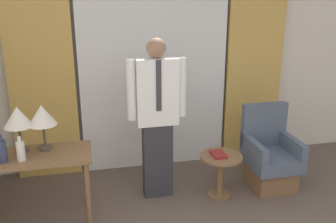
{
  "coord_description": "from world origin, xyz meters",
  "views": [
    {
      "loc": [
        -0.88,
        -1.56,
        2.28
      ],
      "look_at": [
        -0.04,
        2.08,
        1.05
      ],
      "focal_mm": 40.0,
      "sensor_mm": 36.0,
      "label": 1
    }
  ],
  "objects": [
    {
      "name": "wall_back",
      "position": [
        0.0,
        3.16,
        1.35
      ],
      "size": [
        10.0,
        0.06,
        2.7
      ],
      "color": "silver",
      "rests_on": "ground_plane"
    },
    {
      "name": "curtain_drape_right",
      "position": [
        1.37,
        3.03,
        1.29
      ],
      "size": [
        0.78,
        0.06,
        2.58
      ],
      "color": "gold",
      "rests_on": "ground_plane"
    },
    {
      "name": "table_lamp_left",
      "position": [
        -1.52,
        2.07,
        1.1
      ],
      "size": [
        0.28,
        0.28,
        0.46
      ],
      "color": "#4C4238",
      "rests_on": "desk"
    },
    {
      "name": "desk",
      "position": [
        -1.41,
        1.96,
        0.63
      ],
      "size": [
        1.11,
        0.54,
        0.75
      ],
      "color": "brown",
      "rests_on": "ground_plane"
    },
    {
      "name": "bottle_by_lamp",
      "position": [
        -1.66,
        1.86,
        0.86
      ],
      "size": [
        0.08,
        0.08,
        0.27
      ],
      "color": "#2D3851",
      "rests_on": "desk"
    },
    {
      "name": "table_lamp_right",
      "position": [
        -1.3,
        2.07,
        1.1
      ],
      "size": [
        0.28,
        0.28,
        0.46
      ],
      "color": "#4C4238",
      "rests_on": "desk"
    },
    {
      "name": "person",
      "position": [
        -0.13,
        2.23,
        0.99
      ],
      "size": [
        0.65,
        0.22,
        1.81
      ],
      "color": "#2D2D33",
      "rests_on": "ground_plane"
    },
    {
      "name": "side_table",
      "position": [
        0.56,
        2.03,
        0.35
      ],
      "size": [
        0.48,
        0.48,
        0.51
      ],
      "color": "brown",
      "rests_on": "ground_plane"
    },
    {
      "name": "curtain_sheer_center",
      "position": [
        0.0,
        3.03,
        1.29
      ],
      "size": [
        1.88,
        0.06,
        2.58
      ],
      "color": "white",
      "rests_on": "ground_plane"
    },
    {
      "name": "armchair",
      "position": [
        1.23,
        2.14,
        0.35
      ],
      "size": [
        0.56,
        0.61,
        0.97
      ],
      "color": "brown",
      "rests_on": "ground_plane"
    },
    {
      "name": "curtain_drape_left",
      "position": [
        -1.37,
        3.03,
        1.29
      ],
      "size": [
        0.78,
        0.06,
        2.58
      ],
      "color": "gold",
      "rests_on": "ground_plane"
    },
    {
      "name": "book",
      "position": [
        0.53,
        2.04,
        0.52
      ],
      "size": [
        0.15,
        0.21,
        0.03
      ],
      "color": "maroon",
      "rests_on": "side_table"
    },
    {
      "name": "bottle_near_edge",
      "position": [
        -1.5,
        1.86,
        0.85
      ],
      "size": [
        0.08,
        0.08,
        0.24
      ],
      "color": "silver",
      "rests_on": "desk"
    }
  ]
}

